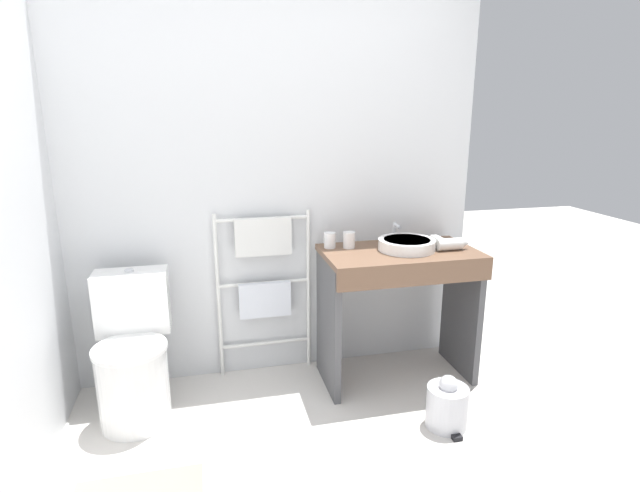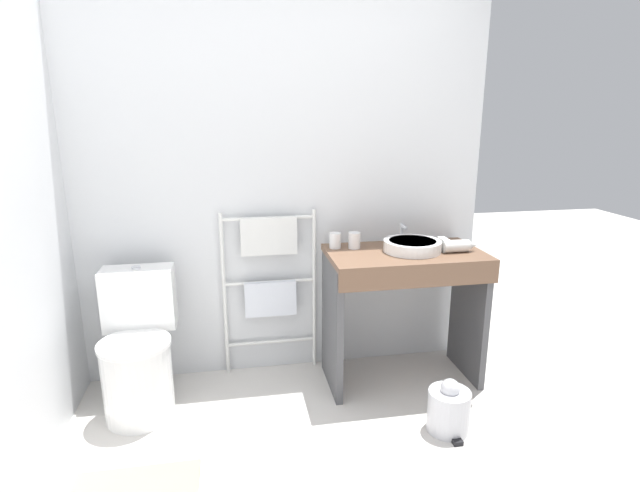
{
  "view_description": "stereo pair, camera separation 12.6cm",
  "coord_description": "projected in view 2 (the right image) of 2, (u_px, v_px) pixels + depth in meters",
  "views": [
    {
      "loc": [
        -0.4,
        -1.55,
        1.64
      ],
      "look_at": [
        0.14,
        0.73,
        1.01
      ],
      "focal_mm": 28.0,
      "sensor_mm": 36.0,
      "label": 1
    },
    {
      "loc": [
        -0.28,
        -1.57,
        1.64
      ],
      "look_at": [
        0.14,
        0.73,
        1.01
      ],
      "focal_mm": 28.0,
      "sensor_mm": 36.0,
      "label": 2
    }
  ],
  "objects": [
    {
      "name": "wall_back",
      "position": [
        275.0,
        188.0,
        3.09
      ],
      "size": [
        2.63,
        0.12,
        2.36
      ],
      "primitive_type": "cube",
      "color": "silver",
      "rests_on": "ground_plane"
    },
    {
      "name": "toilet",
      "position": [
        138.0,
        354.0,
        2.77
      ],
      "size": [
        0.4,
        0.55,
        0.79
      ],
      "color": "white",
      "rests_on": "ground_plane"
    },
    {
      "name": "towel_radiator",
      "position": [
        270.0,
        272.0,
        3.11
      ],
      "size": [
        0.59,
        0.06,
        1.06
      ],
      "color": "white",
      "rests_on": "ground_plane"
    },
    {
      "name": "vanity_counter",
      "position": [
        404.0,
        295.0,
        3.02
      ],
      "size": [
        0.92,
        0.53,
        0.84
      ],
      "color": "brown",
      "rests_on": "ground_plane"
    },
    {
      "name": "sink_basin",
      "position": [
        412.0,
        246.0,
        2.96
      ],
      "size": [
        0.34,
        0.34,
        0.07
      ],
      "color": "white",
      "rests_on": "vanity_counter"
    },
    {
      "name": "faucet",
      "position": [
        402.0,
        231.0,
        3.12
      ],
      "size": [
        0.02,
        0.1,
        0.12
      ],
      "color": "silver",
      "rests_on": "vanity_counter"
    },
    {
      "name": "cup_near_wall",
      "position": [
        335.0,
        240.0,
        3.02
      ],
      "size": [
        0.07,
        0.07,
        0.09
      ],
      "color": "white",
      "rests_on": "vanity_counter"
    },
    {
      "name": "cup_near_edge",
      "position": [
        354.0,
        240.0,
        3.02
      ],
      "size": [
        0.07,
        0.07,
        0.1
      ],
      "color": "white",
      "rests_on": "vanity_counter"
    },
    {
      "name": "hair_dryer",
      "position": [
        456.0,
        245.0,
        2.96
      ],
      "size": [
        0.21,
        0.18,
        0.07
      ],
      "color": "white",
      "rests_on": "vanity_counter"
    },
    {
      "name": "trash_bin",
      "position": [
        449.0,
        409.0,
        2.63
      ],
      "size": [
        0.22,
        0.25,
        0.3
      ],
      "color": "silver",
      "rests_on": "ground_plane"
    }
  ]
}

